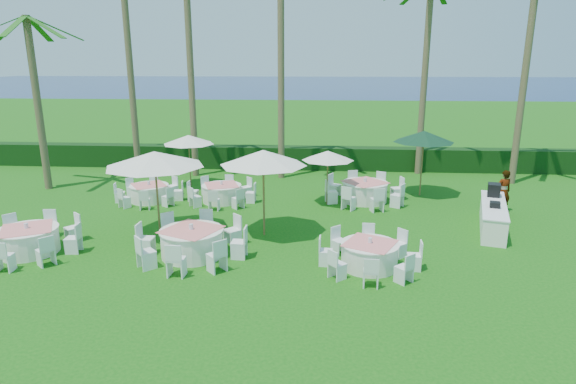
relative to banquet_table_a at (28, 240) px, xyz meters
name	(u,v)px	position (x,y,z in m)	size (l,w,h in m)	color
ground	(230,251)	(6.10, 0.55, -0.41)	(120.00, 120.00, 0.00)	#10550E
hedge	(271,157)	(6.10, 12.55, 0.19)	(34.00, 1.00, 1.20)	black
ocean	(312,86)	(6.10, 102.55, -0.41)	(260.00, 260.00, 0.00)	#061742
banquet_table_a	(28,240)	(0.00, 0.00, 0.00)	(3.14, 3.14, 0.95)	white
banquet_table_b	(192,242)	(5.04, 0.14, 0.03)	(3.32, 3.32, 1.00)	white
banquet_table_c	(369,254)	(10.28, -0.31, -0.03)	(2.88, 2.88, 0.88)	white
banquet_table_d	(149,192)	(1.70, 5.78, -0.04)	(2.79, 2.79, 0.86)	white
banquet_table_e	(222,193)	(4.73, 5.93, -0.03)	(2.86, 2.86, 0.88)	white
banquet_table_f	(365,191)	(10.67, 6.40, 0.03)	(3.32, 3.32, 1.00)	white
umbrella_a	(155,159)	(3.47, 1.81, 2.20)	(3.23, 3.23, 2.86)	brown
umbrella_b	(263,158)	(6.98, 2.08, 2.24)	(2.86, 2.86, 2.91)	brown
umbrella_c	(189,140)	(2.75, 8.36, 1.78)	(2.34, 2.34, 2.41)	brown
umbrella_d	(328,156)	(9.10, 5.85, 1.61)	(2.09, 2.09, 2.22)	brown
umbrella_green	(424,137)	(13.16, 7.51, 2.17)	(2.59, 2.59, 2.83)	brown
buffet_table	(493,215)	(14.87, 3.34, 0.06)	(1.84, 3.88, 1.35)	white
staff_person	(503,191)	(15.87, 5.30, 0.42)	(0.61, 0.40, 1.66)	gray
palm_a	(129,51)	(-0.69, 10.78, 5.71)	(4.37, 4.25, 11.30)	brown
palm_b	(190,64)	(2.42, 10.54, 5.12)	(4.37, 4.26, 10.13)	brown
palm_c	(281,54)	(6.84, 10.40, 5.57)	(4.30, 4.33, 11.02)	brown
palm_d	(425,71)	(13.87, 11.85, 4.79)	(4.40, 3.97, 9.48)	brown
palm_e	(526,65)	(17.99, 10.06, 5.09)	(4.40, 4.12, 10.06)	brown
palm_f	(37,96)	(-3.67, 7.45, 3.80)	(4.15, 4.40, 7.55)	brown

